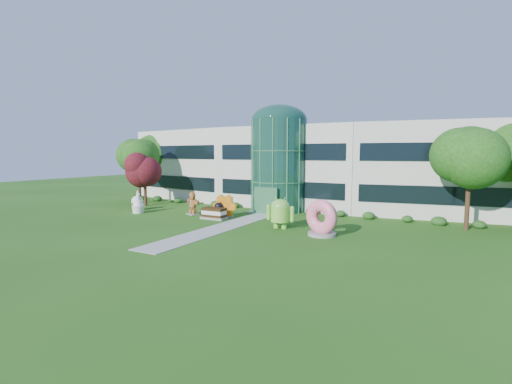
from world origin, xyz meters
The scene contains 14 objects.
ground centered at (0.00, 0.00, 0.00)m, with size 140.00×140.00×0.00m, color #215114.
building centered at (0.00, 18.00, 4.65)m, with size 46.00×15.00×9.30m, color beige, non-canonical shape.
atrium centered at (0.00, 12.00, 4.90)m, with size 6.00×6.00×9.80m, color #194738.
walkway centered at (0.00, 2.00, 0.02)m, with size 2.40×20.00×0.04m, color #9E9E93.
tree_red centered at (-15.50, 7.50, 3.00)m, with size 4.00×4.00×6.00m, color #3F0C14, non-canonical shape.
trees_backdrop centered at (0.00, 13.00, 4.20)m, with size 52.00×8.00×8.40m, color #1C4711, non-canonical shape.
android_green centered at (4.41, 3.13, 1.46)m, with size 2.58×1.72×2.93m, color #78CA41, non-canonical shape.
android_black centered at (-3.14, 5.12, 0.87)m, with size 1.54×1.03×1.75m, color black, non-canonical shape.
donut centered at (8.37, 2.24, 1.40)m, with size 2.70×1.30×2.81m, color #F05B78, non-canonical shape.
gingerbread centered at (-6.45, 5.12, 1.20)m, with size 2.60×1.00×2.40m, color brown, non-canonical shape.
ice_cream_sandwich centered at (-3.01, 4.04, 0.55)m, with size 2.47×1.23×1.10m, color black, non-canonical shape.
honeycomb centered at (-2.67, 5.37, 0.99)m, with size 2.53×0.90×1.99m, color orange, non-canonical shape.
froyo centered at (-12.07, 3.11, 1.19)m, with size 1.39×1.39×2.39m, color white, non-canonical shape.
cupcake centered at (-13.68, 4.49, 0.81)m, with size 1.34×1.34×1.61m, color white, non-canonical shape.
Camera 1 is at (17.48, -24.49, 6.27)m, focal length 26.00 mm.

